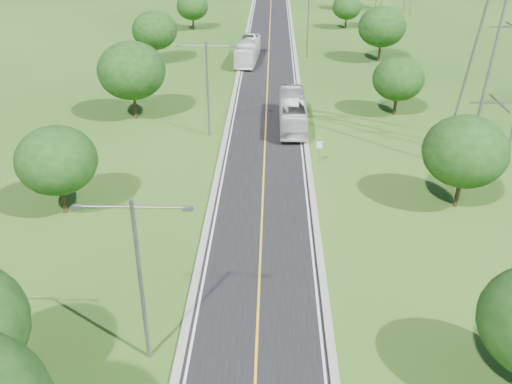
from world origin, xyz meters
TOP-DOWN VIEW (x-y plane):
  - ground at (0.00, 60.00)m, footprint 260.00×260.00m
  - road at (0.00, 66.00)m, footprint 8.00×150.00m
  - curb_left at (-4.25, 66.00)m, footprint 0.50×150.00m
  - curb_right at (4.25, 66.00)m, footprint 0.50×150.00m
  - speed_limit_sign at (5.20, 37.98)m, footprint 0.55×0.09m
  - streetlight_near_left at (-6.00, 12.00)m, footprint 5.90×0.25m
  - streetlight_mid_left at (-6.00, 45.00)m, footprint 5.90×0.25m
  - streetlight_far_right at (6.00, 78.00)m, footprint 5.90×0.25m
  - tree_lb at (-16.00, 28.00)m, footprint 6.30×6.30m
  - tree_lc at (-15.00, 50.00)m, footprint 7.56×7.56m
  - tree_ld at (-17.00, 74.00)m, footprint 6.72×6.72m
  - tree_le at (-14.50, 98.00)m, footprint 5.88×5.88m
  - tree_rb at (16.00, 30.00)m, footprint 6.72×6.72m
  - tree_rc at (15.00, 52.00)m, footprint 5.88×5.88m
  - tree_rd at (17.00, 76.00)m, footprint 7.14×7.14m
  - tree_re at (14.50, 100.00)m, footprint 5.46×5.46m
  - bus_outbound at (2.92, 48.05)m, footprint 2.80×11.85m
  - bus_inbound at (-3.18, 75.02)m, footprint 3.64×12.14m

SIDE VIEW (x-z plane):
  - ground at x=0.00m, z-range 0.00..0.00m
  - road at x=0.00m, z-range 0.00..0.06m
  - curb_left at x=-4.25m, z-range 0.00..0.22m
  - curb_right at x=4.25m, z-range 0.00..0.22m
  - speed_limit_sign at x=5.20m, z-range 0.40..2.80m
  - bus_outbound at x=2.92m, z-range 0.06..3.36m
  - bus_inbound at x=-3.18m, z-range 0.06..3.40m
  - tree_re at x=14.50m, z-range 0.85..7.20m
  - tree_le at x=-14.50m, z-range 0.91..7.75m
  - tree_rc at x=15.00m, z-range 0.91..7.75m
  - tree_lb at x=-16.00m, z-range 0.98..8.31m
  - tree_ld at x=-17.00m, z-range 1.05..8.86m
  - tree_rb at x=16.00m, z-range 1.05..8.86m
  - tree_rd at x=17.00m, z-range 1.11..9.42m
  - tree_lc at x=-15.00m, z-range 1.18..9.97m
  - streetlight_near_left at x=-6.00m, z-range 0.94..10.94m
  - streetlight_mid_left at x=-6.00m, z-range 0.94..10.94m
  - streetlight_far_right at x=6.00m, z-range 0.94..10.94m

